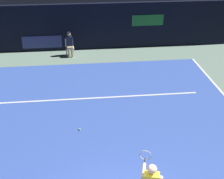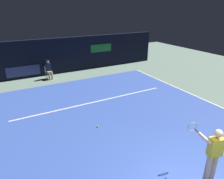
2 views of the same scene
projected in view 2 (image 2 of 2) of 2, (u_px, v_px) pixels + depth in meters
ground_plane at (114, 119)px, 9.10m from camera, size 31.92×31.92×0.00m
court_surface at (114, 119)px, 9.09m from camera, size 10.66×11.46×0.01m
line_sideline_left at (196, 96)px, 11.43m from camera, size 0.10×11.46×0.01m
line_service at (95, 102)px, 10.72m from camera, size 8.31×0.10×0.01m
back_wall at (62, 56)px, 15.11m from camera, size 15.94×0.33×2.60m
tennis_player at (213, 152)px, 5.54m from camera, size 0.51×1.03×1.73m
line_judge_on_chair at (49, 69)px, 13.94m from camera, size 0.49×0.56×1.32m
tennis_ball at (98, 127)px, 8.46m from camera, size 0.07×0.07×0.07m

